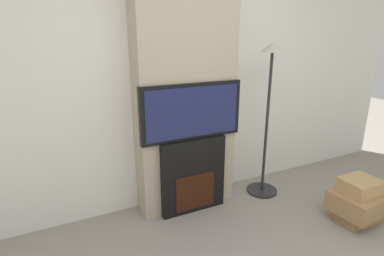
# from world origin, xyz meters

# --- Properties ---
(wall_back) EXTENTS (6.00, 0.06, 2.70)m
(wall_back) POSITION_xyz_m (0.00, 2.03, 1.35)
(wall_back) COLOR silver
(wall_back) RESTS_ON ground_plane
(chimney_breast) EXTENTS (0.96, 0.28, 2.70)m
(chimney_breast) POSITION_xyz_m (0.00, 1.86, 1.35)
(chimney_breast) COLOR tan
(chimney_breast) RESTS_ON ground_plane
(fireplace) EXTENTS (0.65, 0.15, 0.75)m
(fireplace) POSITION_xyz_m (0.00, 1.72, 0.37)
(fireplace) COLOR black
(fireplace) RESTS_ON ground_plane
(television) EXTENTS (0.99, 0.07, 0.52)m
(television) POSITION_xyz_m (0.00, 1.71, 1.01)
(television) COLOR black
(television) RESTS_ON fireplace
(floor_lamp) EXTENTS (0.33, 0.33, 1.61)m
(floor_lamp) POSITION_xyz_m (0.85, 1.68, 1.01)
(floor_lamp) COLOR #262628
(floor_lamp) RESTS_ON ground_plane
(box_stack) EXTENTS (0.47, 0.41, 0.43)m
(box_stack) POSITION_xyz_m (1.29, 0.86, 0.20)
(box_stack) COLOR #A37A4C
(box_stack) RESTS_ON ground_plane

